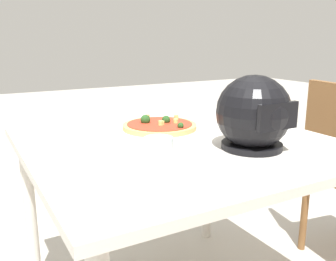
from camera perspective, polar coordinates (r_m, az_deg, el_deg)
dining_table at (r=1.37m, az=1.54°, el=-4.70°), size 1.05×1.04×0.74m
pizza_plate at (r=1.47m, az=-1.44°, el=0.05°), size 0.34×0.34×0.01m
pizza at (r=1.46m, az=-1.47°, el=0.74°), size 0.29×0.29×0.05m
motorcycle_helmet at (r=1.25m, az=12.90°, el=2.43°), size 0.24×0.24×0.24m
drinking_glass at (r=0.91m, az=-1.43°, el=-4.87°), size 0.07×0.07×0.13m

